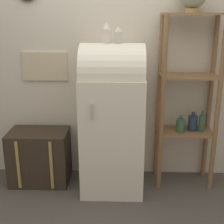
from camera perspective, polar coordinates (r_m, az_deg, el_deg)
ground_plane at (r=3.31m, az=-0.06°, el=-15.28°), size 12.00×12.00×0.00m
wall_back at (r=3.39m, az=0.20°, el=10.00°), size 7.00×0.09×2.70m
refrigerator at (r=3.18m, az=0.08°, el=-0.66°), size 0.63×0.66×1.53m
suitcase_trunk at (r=3.55m, az=-13.07°, el=-7.95°), size 0.63×0.42×0.59m
shelf_unit at (r=3.31m, az=13.75°, el=2.75°), size 0.60×0.35×1.80m
vase_left at (r=3.03m, az=-1.04°, el=14.25°), size 0.08×0.08×0.20m
vase_center at (r=3.02m, az=1.15°, el=13.93°), size 0.08×0.08×0.16m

